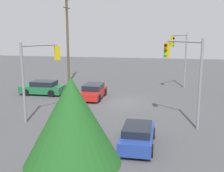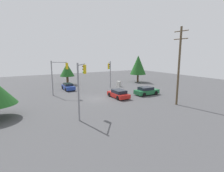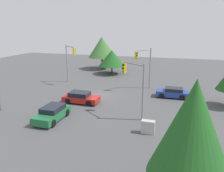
{
  "view_description": "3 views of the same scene",
  "coord_description": "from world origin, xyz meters",
  "px_view_note": "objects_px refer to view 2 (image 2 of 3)",
  "views": [
    {
      "loc": [
        -24.48,
        -3.61,
        6.53
      ],
      "look_at": [
        -0.57,
        0.82,
        1.58
      ],
      "focal_mm": 45.0,
      "sensor_mm": 36.0,
      "label": 1
    },
    {
      "loc": [
        24.61,
        -11.77,
        6.96
      ],
      "look_at": [
        -0.18,
        2.45,
        1.82
      ],
      "focal_mm": 28.0,
      "sensor_mm": 36.0,
      "label": 2
    },
    {
      "loc": [
        -9.78,
        25.87,
        8.95
      ],
      "look_at": [
        -2.35,
        1.13,
        1.87
      ],
      "focal_mm": 35.0,
      "sensor_mm": 36.0,
      "label": 3
    }
  ],
  "objects_px": {
    "traffic_signal_main": "(81,81)",
    "electrical_cabinet": "(119,84)",
    "sedan_blue": "(68,87)",
    "traffic_signal_cross": "(58,72)",
    "sedan_red": "(119,94)",
    "sedan_green": "(146,91)",
    "traffic_signal_aux": "(110,70)"
  },
  "relations": [
    {
      "from": "traffic_signal_main",
      "to": "electrical_cabinet",
      "type": "height_order",
      "value": "traffic_signal_main"
    },
    {
      "from": "sedan_blue",
      "to": "traffic_signal_cross",
      "type": "height_order",
      "value": "traffic_signal_cross"
    },
    {
      "from": "sedan_red",
      "to": "electrical_cabinet",
      "type": "relative_size",
      "value": 3.68
    },
    {
      "from": "sedan_blue",
      "to": "traffic_signal_cross",
      "type": "relative_size",
      "value": 0.67
    },
    {
      "from": "sedan_blue",
      "to": "traffic_signal_cross",
      "type": "bearing_deg",
      "value": 56.54
    },
    {
      "from": "sedan_green",
      "to": "traffic_signal_main",
      "type": "xyz_separation_m",
      "value": [
        4.98,
        -13.73,
        3.47
      ]
    },
    {
      "from": "sedan_green",
      "to": "traffic_signal_main",
      "type": "bearing_deg",
      "value": -70.05
    },
    {
      "from": "sedan_red",
      "to": "traffic_signal_main",
      "type": "xyz_separation_m",
      "value": [
        5.57,
        -8.31,
        3.5
      ]
    },
    {
      "from": "traffic_signal_main",
      "to": "traffic_signal_cross",
      "type": "height_order",
      "value": "traffic_signal_main"
    },
    {
      "from": "traffic_signal_cross",
      "to": "electrical_cabinet",
      "type": "relative_size",
      "value": 5.12
    },
    {
      "from": "traffic_signal_aux",
      "to": "sedan_red",
      "type": "bearing_deg",
      "value": 18.4
    },
    {
      "from": "sedan_green",
      "to": "traffic_signal_main",
      "type": "distance_m",
      "value": 15.01
    },
    {
      "from": "traffic_signal_cross",
      "to": "electrical_cabinet",
      "type": "distance_m",
      "value": 14.23
    },
    {
      "from": "traffic_signal_cross",
      "to": "sedan_blue",
      "type": "bearing_deg",
      "value": 94.54
    },
    {
      "from": "sedan_green",
      "to": "electrical_cabinet",
      "type": "distance_m",
      "value": 9.42
    },
    {
      "from": "sedan_green",
      "to": "traffic_signal_aux",
      "type": "bearing_deg",
      "value": -156.99
    },
    {
      "from": "sedan_red",
      "to": "traffic_signal_main",
      "type": "distance_m",
      "value": 10.6
    },
    {
      "from": "sedan_blue",
      "to": "traffic_signal_main",
      "type": "xyz_separation_m",
      "value": [
        16.12,
        -3.03,
        3.51
      ]
    },
    {
      "from": "sedan_red",
      "to": "sedan_green",
      "type": "xyz_separation_m",
      "value": [
        0.59,
        5.41,
        0.03
      ]
    },
    {
      "from": "sedan_red",
      "to": "sedan_blue",
      "type": "distance_m",
      "value": 11.8
    },
    {
      "from": "sedan_red",
      "to": "sedan_blue",
      "type": "relative_size",
      "value": 1.07
    },
    {
      "from": "sedan_blue",
      "to": "sedan_green",
      "type": "height_order",
      "value": "sedan_green"
    },
    {
      "from": "sedan_red",
      "to": "traffic_signal_aux",
      "type": "bearing_deg",
      "value": 72.26
    },
    {
      "from": "electrical_cabinet",
      "to": "traffic_signal_cross",
      "type": "bearing_deg",
      "value": -79.77
    },
    {
      "from": "traffic_signal_cross",
      "to": "traffic_signal_aux",
      "type": "relative_size",
      "value": 1.06
    },
    {
      "from": "sedan_red",
      "to": "traffic_signal_main",
      "type": "relative_size",
      "value": 0.7
    },
    {
      "from": "sedan_blue",
      "to": "traffic_signal_aux",
      "type": "height_order",
      "value": "traffic_signal_aux"
    },
    {
      "from": "sedan_red",
      "to": "traffic_signal_main",
      "type": "bearing_deg",
      "value": -146.18
    },
    {
      "from": "traffic_signal_aux",
      "to": "electrical_cabinet",
      "type": "distance_m",
      "value": 5.03
    },
    {
      "from": "traffic_signal_cross",
      "to": "electrical_cabinet",
      "type": "height_order",
      "value": "traffic_signal_cross"
    },
    {
      "from": "sedan_green",
      "to": "sedan_blue",
      "type": "bearing_deg",
      "value": -136.16
    },
    {
      "from": "sedan_red",
      "to": "sedan_blue",
      "type": "height_order",
      "value": "sedan_red"
    }
  ]
}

